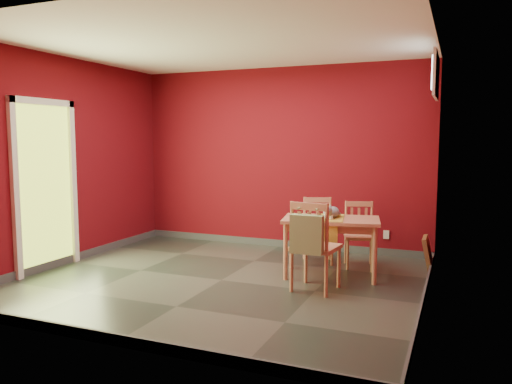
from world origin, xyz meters
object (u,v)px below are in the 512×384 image
at_px(tote_bag, 307,234).
at_px(picture_frame, 428,253).
at_px(chair_far_left, 318,229).
at_px(chair_near, 314,245).
at_px(chair_far_right, 360,234).
at_px(cat, 331,210).
at_px(dining_table, 331,225).

relative_size(tote_bag, picture_frame, 1.15).
height_order(chair_far_left, picture_frame, chair_far_left).
height_order(chair_near, tote_bag, chair_near).
bearing_deg(chair_near, chair_far_right, 78.61).
distance_m(chair_far_left, tote_bag, 1.55).
bearing_deg(tote_bag, chair_far_right, 79.71).
distance_m(cat, picture_frame, 1.44).
xyz_separation_m(chair_far_left, chair_near, (0.31, -1.27, 0.06)).
height_order(chair_far_left, chair_far_right, chair_far_left).
relative_size(chair_near, cat, 2.57).
bearing_deg(dining_table, picture_frame, 36.61).
xyz_separation_m(tote_bag, picture_frame, (1.10, 1.66, -0.46)).
height_order(dining_table, cat, cat).
bearing_deg(chair_far_left, tote_bag, -79.05).
relative_size(chair_far_left, chair_near, 0.87).
xyz_separation_m(dining_table, cat, (-0.00, 0.02, 0.18)).
height_order(cat, picture_frame, cat).
height_order(dining_table, chair_far_left, chair_far_left).
bearing_deg(tote_bag, chair_far_left, 100.95).
xyz_separation_m(chair_far_left, chair_far_right, (0.56, -0.02, -0.01)).
relative_size(tote_bag, cat, 1.24).
height_order(chair_far_left, tote_bag, tote_bag).
bearing_deg(chair_far_left, picture_frame, 6.55).
height_order(dining_table, chair_near, chair_near).
relative_size(chair_far_right, cat, 2.17).
distance_m(dining_table, picture_frame, 1.38).
distance_m(chair_near, cat, 0.73).
bearing_deg(picture_frame, chair_near, -127.08).
bearing_deg(cat, dining_table, -96.93).
relative_size(chair_far_right, picture_frame, 2.01).
xyz_separation_m(chair_far_left, cat, (0.33, -0.60, 0.36)).
xyz_separation_m(chair_near, tote_bag, (-0.02, -0.23, 0.16)).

